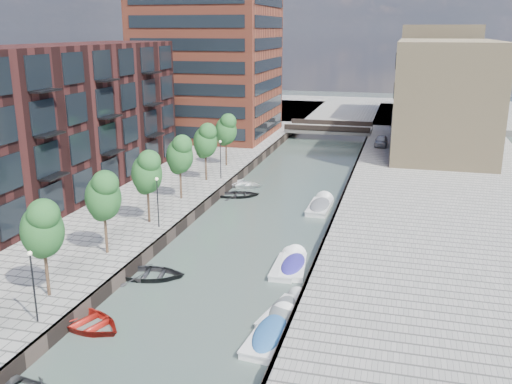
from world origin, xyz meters
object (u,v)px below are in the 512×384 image
at_px(sloop_4, 239,197).
at_px(motorboat_2, 287,265).
at_px(sloop_3, 241,186).
at_px(motorboat_3, 294,264).
at_px(tree_6, 226,129).
at_px(car, 381,141).
at_px(sloop_2, 86,326).
at_px(motorboat_0, 273,332).
at_px(tree_3, 147,171).
at_px(motorboat_4, 320,206).
at_px(sloop_0, 150,278).
at_px(tree_5, 205,140).
at_px(motorboat_1, 286,311).
at_px(tree_4, 180,154).
at_px(tree_2, 103,195).
at_px(bridge, 329,129).
at_px(tree_1, 42,227).

xyz_separation_m(sloop_4, motorboat_2, (8.40, -16.09, 0.09)).
distance_m(sloop_3, motorboat_3, 22.05).
xyz_separation_m(tree_6, car, (16.92, 16.39, -3.61)).
bearing_deg(sloop_2, motorboat_0, -61.58).
xyz_separation_m(sloop_4, car, (12.82, 25.24, 1.70)).
height_order(tree_3, motorboat_2, tree_3).
height_order(motorboat_3, car, car).
relative_size(sloop_4, motorboat_4, 0.77).
xyz_separation_m(sloop_0, motorboat_3, (9.16, 4.34, 0.20)).
height_order(sloop_2, motorboat_4, motorboat_4).
distance_m(sloop_3, motorboat_0, 31.24).
height_order(tree_5, tree_6, same).
distance_m(tree_6, sloop_2, 36.72).
xyz_separation_m(tree_6, sloop_4, (4.10, -8.85, -5.31)).
bearing_deg(motorboat_2, tree_5, 124.85).
relative_size(motorboat_1, motorboat_3, 0.98).
height_order(tree_5, motorboat_4, tree_5).
distance_m(motorboat_0, car, 51.02).
height_order(tree_4, sloop_3, tree_4).
relative_size(motorboat_1, motorboat_4, 0.88).
height_order(tree_2, motorboat_3, tree_2).
relative_size(tree_6, sloop_0, 1.21).
height_order(bridge, tree_1, tree_1).
distance_m(tree_1, motorboat_1, 15.08).
bearing_deg(motorboat_4, tree_4, -164.81).
bearing_deg(motorboat_1, sloop_0, 165.42).
bearing_deg(sloop_4, motorboat_1, -175.90).
bearing_deg(tree_2, tree_6, 90.00).
distance_m(tree_1, motorboat_0, 14.59).
xyz_separation_m(sloop_2, motorboat_0, (10.56, 1.70, 0.21)).
relative_size(tree_3, motorboat_1, 1.21).
bearing_deg(tree_1, motorboat_4, 62.53).
xyz_separation_m(tree_1, sloop_2, (3.10, -1.20, -5.31)).
relative_size(tree_1, motorboat_1, 1.21).
bearing_deg(bridge, motorboat_2, -85.52).
distance_m(motorboat_2, motorboat_3, 0.46).
bearing_deg(tree_3, tree_5, 90.00).
bearing_deg(bridge, sloop_2, -94.96).
height_order(motorboat_1, motorboat_2, motorboat_2).
distance_m(sloop_4, motorboat_4, 8.79).
bearing_deg(bridge, tree_2, -98.95).
xyz_separation_m(tree_1, motorboat_2, (12.49, 10.06, -5.22)).
distance_m(tree_3, tree_4, 7.00).
relative_size(sloop_2, sloop_4, 1.19).
xyz_separation_m(tree_1, tree_4, (0.00, 21.00, 0.00)).
height_order(motorboat_0, motorboat_4, motorboat_4).
bearing_deg(tree_5, tree_3, -90.00).
bearing_deg(tree_4, motorboat_0, -56.32).
xyz_separation_m(sloop_2, sloop_3, (0.14, 31.15, 0.00)).
bearing_deg(tree_4, sloop_2, -82.05).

